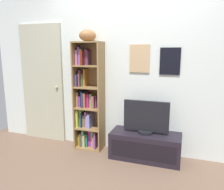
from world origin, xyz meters
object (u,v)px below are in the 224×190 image
object	(u,v)px
bookshelf	(88,102)
tv_stand	(145,146)
door	(42,84)
football	(88,35)
television	(146,118)

from	to	relation	value
bookshelf	tv_stand	distance (m)	1.10
tv_stand	door	bearing A→B (deg)	174.24
football	television	world-z (taller)	football
bookshelf	door	size ratio (longest dim) A/B	0.85
tv_stand	television	xyz separation A→B (m)	(-0.00, 0.00, 0.42)
television	door	distance (m)	1.87
football	bookshelf	bearing A→B (deg)	137.33
bookshelf	television	xyz separation A→B (m)	(0.94, -0.10, -0.14)
tv_stand	television	bearing A→B (deg)	90.00
bookshelf	door	xyz separation A→B (m)	(-0.88, 0.08, 0.23)
football	tv_stand	bearing A→B (deg)	-4.49
football	television	size ratio (longest dim) A/B	0.39
television	football	bearing A→B (deg)	175.58
football	television	distance (m)	1.46
football	tv_stand	size ratio (longest dim) A/B	0.25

